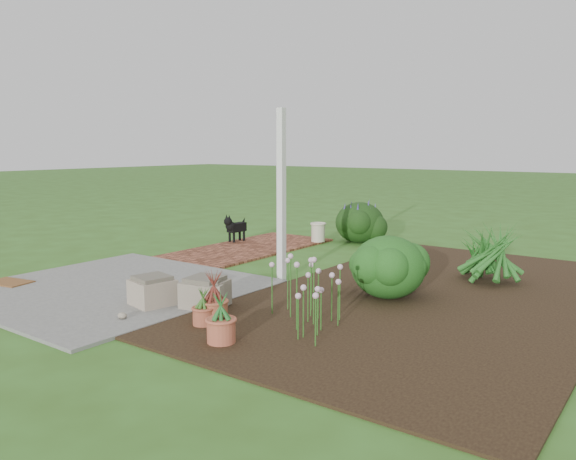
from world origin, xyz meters
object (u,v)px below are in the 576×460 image
Objects in this scene: stone_trough_near at (153,292)px; cream_ceramic_urn at (318,232)px; evergreen_shrub at (388,265)px; black_dog at (235,227)px.

cream_ceramic_urn is (-0.89, 5.06, 0.03)m from stone_trough_near.
stone_trough_near is 0.48× the size of evergreen_shrub.
black_dog is 0.63× the size of evergreen_shrub.
evergreen_shrub is (3.02, -2.98, 0.21)m from cream_ceramic_urn.
black_dog is 1.62× the size of cream_ceramic_urn.
stone_trough_near is 5.14m from cream_ceramic_urn.
stone_trough_near is 4.63m from black_dog.
stone_trough_near is at bearing -57.46° from black_dog.
black_dog reaches higher than stone_trough_near.
cream_ceramic_urn is (1.35, 1.02, -0.12)m from black_dog.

